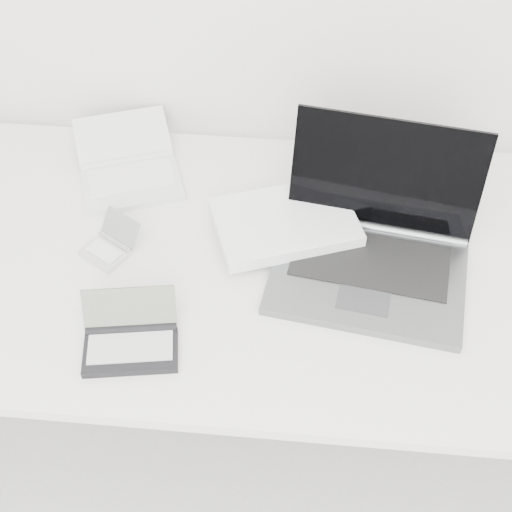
# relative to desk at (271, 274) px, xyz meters

# --- Properties ---
(desk) EXTENTS (1.60, 0.80, 0.73)m
(desk) POSITION_rel_desk_xyz_m (0.00, 0.00, 0.00)
(desk) COLOR white
(desk) RESTS_ON ground
(laptop_large) EXTENTS (0.59, 0.43, 0.27)m
(laptop_large) POSITION_rel_desk_xyz_m (0.15, 0.04, 0.09)
(laptop_large) COLOR slate
(laptop_large) RESTS_ON desk
(netbook_open_white) EXTENTS (0.31, 0.35, 0.06)m
(netbook_open_white) POSITION_rel_desk_xyz_m (-0.36, 0.24, 0.06)
(netbook_open_white) COLOR silver
(netbook_open_white) RESTS_ON desk
(pda_silver) EXTENTS (0.14, 0.14, 0.07)m
(pda_silver) POSITION_rel_desk_xyz_m (-0.35, -0.00, 0.06)
(pda_silver) COLOR silver
(pda_silver) RESTS_ON desk
(palmtop_charcoal) EXTENTS (0.20, 0.17, 0.09)m
(palmtop_charcoal) POSITION_rel_desk_xyz_m (-0.26, -0.24, 0.07)
(palmtop_charcoal) COLOR black
(palmtop_charcoal) RESTS_ON desk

